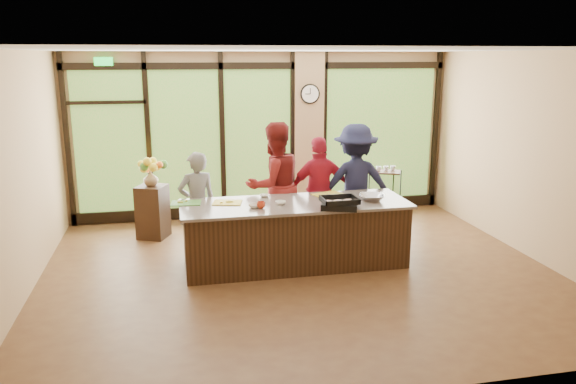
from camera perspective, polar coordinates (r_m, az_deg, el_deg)
name	(u,v)px	position (r m, az deg, el deg)	size (l,w,h in m)	color
floor	(300,272)	(7.88, 1.18, -8.11)	(7.00, 7.00, 0.00)	#4D2E1B
ceiling	(301,50)	(7.32, 1.30, 14.26)	(7.00, 7.00, 0.00)	white
back_wall	(263,135)	(10.36, -2.55, 5.77)	(7.00, 7.00, 0.00)	tan
left_wall	(17,178)	(7.49, -25.82, 1.33)	(6.00, 6.00, 0.00)	tan
right_wall	(534,156)	(8.92, 23.75, 3.32)	(6.00, 6.00, 0.00)	tan
window_wall	(272,141)	(10.36, -1.61, 5.19)	(6.90, 0.12, 3.00)	tan
island_base	(295,235)	(8.01, 0.71, -4.40)	(3.10, 1.00, 0.88)	black
countertop	(295,204)	(7.88, 0.72, -1.22)	(3.20, 1.10, 0.04)	slate
wall_clock	(310,94)	(10.33, 2.25, 9.93)	(0.36, 0.04, 0.36)	black
cook_left	(197,204)	(8.41, -9.21, -1.22)	(0.57, 0.38, 1.58)	slate
cook_midleft	(274,185)	(8.65, -1.40, 0.68)	(0.95, 0.74, 1.96)	maroon
cook_midright	(320,191)	(8.81, 3.25, 0.09)	(1.01, 0.42, 1.72)	#A4192D
cook_right	(355,184)	(8.95, 6.82, 0.83)	(1.23, 0.71, 1.90)	#171933
roasting_pan	(339,205)	(7.59, 5.24, -1.36)	(0.48, 0.37, 0.09)	black
mixing_bowl	(372,197)	(8.07, 8.51, -0.55)	(0.35, 0.35, 0.09)	silver
cutting_board_left	(186,203)	(7.96, -10.32, -1.10)	(0.41, 0.31, 0.01)	#417F2E
cutting_board_center	(227,202)	(7.90, -6.18, -1.07)	(0.39, 0.30, 0.01)	gold
cutting_board_right	(329,195)	(8.31, 4.19, -0.27)	(0.43, 0.32, 0.01)	gold
prep_bowl_near	(254,206)	(7.62, -3.45, -1.42)	(0.16, 0.16, 0.05)	silver
prep_bowl_mid	(280,203)	(7.77, -0.77, -1.10)	(0.15, 0.15, 0.05)	silver
prep_bowl_far	(264,196)	(8.19, -2.41, -0.37)	(0.14, 0.14, 0.03)	silver
red_ramekin	(261,205)	(7.57, -2.77, -1.34)	(0.12, 0.12, 0.09)	#B92F12
flower_stand	(153,212)	(9.47, -13.58, -1.95)	(0.44, 0.44, 0.87)	black
flower_vase	(151,178)	(9.33, -13.77, 1.36)	(0.24, 0.24, 0.25)	olive
bar_cart	(381,186)	(10.66, 9.47, 0.65)	(0.77, 0.63, 0.92)	black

